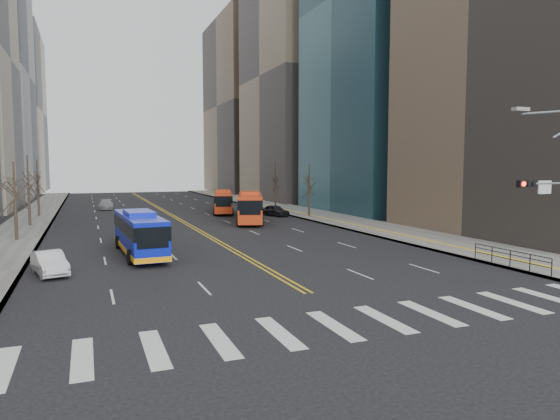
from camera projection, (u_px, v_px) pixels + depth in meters
The scene contains 15 objects.
ground at pixel (360, 322), 20.53m from camera, with size 220.00×220.00×0.00m, color black.
sidewalk_right at pixel (304, 212), 68.62m from camera, with size 7.00×130.00×0.15m, color gray.
sidewalk_left at pixel (29, 222), 56.34m from camera, with size 5.00×130.00×0.15m, color gray.
crosswalk at pixel (360, 322), 20.53m from camera, with size 26.70×4.00×0.01m.
centerline at pixel (164, 211), 71.59m from camera, with size 0.55×100.00×0.01m.
office_towers at pixel (150, 59), 82.07m from camera, with size 83.00×134.00×58.00m.
pedestrian_railing at pixel (510, 256), 31.20m from camera, with size 0.06×6.06×1.02m.
street_trees at pixel (120, 182), 49.58m from camera, with size 35.20×47.20×7.60m.
blue_bus at pixel (139, 232), 35.99m from camera, with size 2.98×11.09×3.22m.
red_bus_near at pixel (250, 205), 56.72m from camera, with size 5.92×11.52×3.57m.
red_bus_far at pixel (223, 200), 67.92m from camera, with size 4.75×10.31×3.22m.
car_white at pixel (49, 263), 29.48m from camera, with size 1.48×4.24×1.40m, color silver.
car_dark_mid at pixel (275, 211), 63.99m from camera, with size 1.71×4.26×1.45m, color black.
car_silver at pixel (106, 204), 74.15m from camera, with size 2.04×5.01×1.45m, color gray.
car_dark_far at pixel (221, 201), 81.95m from camera, with size 2.07×4.49×1.25m, color black.
Camera 1 is at (-10.33, -17.49, 6.42)m, focal length 32.00 mm.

